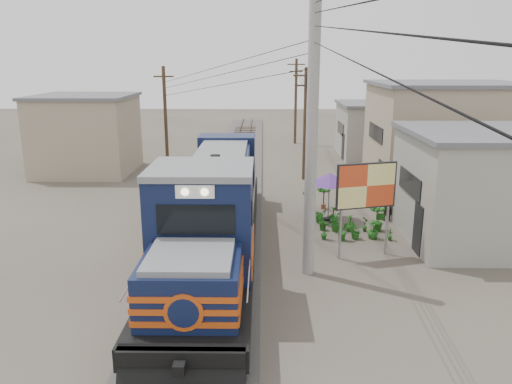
{
  "coord_description": "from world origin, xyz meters",
  "views": [
    {
      "loc": [
        1.85,
        -17.18,
        7.5
      ],
      "look_at": [
        1.58,
        2.57,
        2.2
      ],
      "focal_mm": 35.0,
      "sensor_mm": 36.0,
      "label": 1
    }
  ],
  "objects_px": {
    "locomotive": "(215,209)",
    "billboard": "(366,188)",
    "vendor": "(387,205)",
    "market_umbrella": "(330,179)"
  },
  "relations": [
    {
      "from": "locomotive",
      "to": "market_umbrella",
      "type": "height_order",
      "value": "locomotive"
    },
    {
      "from": "market_umbrella",
      "to": "vendor",
      "type": "relative_size",
      "value": 1.51
    },
    {
      "from": "locomotive",
      "to": "billboard",
      "type": "xyz_separation_m",
      "value": [
        5.78,
        -0.2,
        0.92
      ]
    },
    {
      "from": "billboard",
      "to": "vendor",
      "type": "xyz_separation_m",
      "value": [
        2.01,
        4.5,
        -1.99
      ]
    },
    {
      "from": "billboard",
      "to": "market_umbrella",
      "type": "bearing_deg",
      "value": 83.93
    },
    {
      "from": "vendor",
      "to": "market_umbrella",
      "type": "bearing_deg",
      "value": -25.43
    },
    {
      "from": "vendor",
      "to": "locomotive",
      "type": "bearing_deg",
      "value": 4.74
    },
    {
      "from": "locomotive",
      "to": "vendor",
      "type": "distance_m",
      "value": 8.96
    },
    {
      "from": "billboard",
      "to": "vendor",
      "type": "height_order",
      "value": "billboard"
    },
    {
      "from": "billboard",
      "to": "market_umbrella",
      "type": "distance_m",
      "value": 4.68
    }
  ]
}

